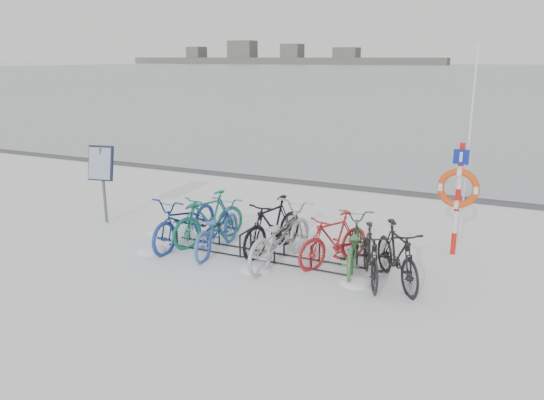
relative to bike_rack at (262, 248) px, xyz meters
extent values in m
plane|color=white|center=(0.00, 0.00, -0.18)|extent=(900.00, 900.00, 0.00)
cube|color=#A4B1B9|center=(0.00, 155.00, -0.17)|extent=(400.00, 298.00, 0.02)
cube|color=#3F3F42|center=(0.00, 5.90, -0.13)|extent=(400.00, 0.25, 0.10)
cylinder|color=black|center=(-1.80, -0.22, 0.04)|extent=(0.04, 0.04, 0.44)
cylinder|color=black|center=(-1.80, 0.22, 0.04)|extent=(0.04, 0.04, 0.44)
cylinder|color=black|center=(-1.80, 0.00, 0.26)|extent=(0.04, 0.44, 0.04)
cylinder|color=black|center=(-1.08, -0.22, 0.04)|extent=(0.04, 0.04, 0.44)
cylinder|color=black|center=(-1.08, 0.22, 0.04)|extent=(0.04, 0.04, 0.44)
cylinder|color=black|center=(-1.08, 0.00, 0.26)|extent=(0.04, 0.44, 0.04)
cylinder|color=black|center=(-0.36, -0.22, 0.04)|extent=(0.04, 0.04, 0.44)
cylinder|color=black|center=(-0.36, 0.22, 0.04)|extent=(0.04, 0.04, 0.44)
cylinder|color=black|center=(-0.36, 0.00, 0.26)|extent=(0.04, 0.44, 0.04)
cylinder|color=black|center=(0.36, -0.22, 0.04)|extent=(0.04, 0.04, 0.44)
cylinder|color=black|center=(0.36, 0.22, 0.04)|extent=(0.04, 0.04, 0.44)
cylinder|color=black|center=(0.36, 0.00, 0.26)|extent=(0.04, 0.44, 0.04)
cylinder|color=black|center=(1.08, -0.22, 0.04)|extent=(0.04, 0.04, 0.44)
cylinder|color=black|center=(1.08, 0.22, 0.04)|extent=(0.04, 0.04, 0.44)
cylinder|color=black|center=(1.08, 0.00, 0.26)|extent=(0.04, 0.44, 0.04)
cylinder|color=black|center=(1.80, -0.22, 0.04)|extent=(0.04, 0.04, 0.44)
cylinder|color=black|center=(1.80, 0.22, 0.04)|extent=(0.04, 0.04, 0.44)
cylinder|color=black|center=(1.80, 0.00, 0.26)|extent=(0.04, 0.44, 0.04)
cylinder|color=black|center=(0.00, -0.22, -0.16)|extent=(4.00, 0.03, 0.03)
cylinder|color=black|center=(0.00, 0.22, -0.16)|extent=(4.00, 0.03, 0.03)
cylinder|color=#595B5E|center=(-4.22, 0.43, 0.69)|extent=(0.07, 0.07, 1.73)
cube|color=black|center=(-4.22, 0.40, 1.21)|extent=(0.63, 0.33, 0.78)
cube|color=#8C99AD|center=(-4.22, 0.36, 1.21)|extent=(0.56, 0.26, 0.70)
cylinder|color=red|center=(3.28, 1.70, 0.04)|extent=(0.10, 0.10, 0.43)
cylinder|color=silver|center=(3.28, 1.70, 0.47)|extent=(0.10, 0.10, 0.43)
cylinder|color=red|center=(3.28, 1.70, 0.90)|extent=(0.10, 0.10, 0.43)
cylinder|color=silver|center=(3.28, 1.70, 1.34)|extent=(0.10, 0.10, 0.43)
cylinder|color=red|center=(3.28, 1.70, 1.77)|extent=(0.10, 0.10, 0.43)
torus|color=#D74614|center=(3.28, 1.61, 1.15)|extent=(0.76, 0.13, 0.76)
cube|color=navy|center=(3.28, 1.62, 1.74)|extent=(0.28, 0.03, 0.28)
cylinder|color=silver|center=(3.38, 1.75, 1.79)|extent=(0.04, 0.04, 3.95)
cube|color=#515151|center=(-120.00, 260.00, 1.57)|extent=(180.00, 12.00, 3.50)
cube|color=#515151|center=(-150.00, 260.00, 5.32)|extent=(24.00, 10.00, 8.00)
cube|color=#515151|center=(-90.00, 260.00, 4.82)|extent=(20.00, 10.00, 6.00)
imported|color=navy|center=(-1.71, -0.02, 0.37)|extent=(0.78, 2.11, 1.10)
imported|color=#196F5B|center=(-1.34, 0.27, 0.36)|extent=(1.11, 1.88, 1.09)
imported|color=#3661B6|center=(-0.94, -0.09, 0.31)|extent=(0.83, 1.94, 0.99)
imported|color=black|center=(0.06, 0.36, 0.37)|extent=(0.88, 1.91, 1.11)
imported|color=#A9ACB1|center=(0.44, -0.14, 0.38)|extent=(0.98, 2.20, 1.12)
imported|color=#AA1E23|center=(1.35, 0.23, 0.32)|extent=(1.22, 1.69, 1.00)
imported|color=#396F3C|center=(1.72, 0.21, 0.31)|extent=(1.02, 1.96, 0.98)
imported|color=black|center=(2.15, -0.21, 0.31)|extent=(1.06, 1.69, 0.98)
imported|color=black|center=(2.58, -0.13, 0.35)|extent=(1.42, 1.74, 1.06)
ellipsoid|color=white|center=(-2.09, -0.67, -0.18)|extent=(0.57, 0.57, 0.20)
ellipsoid|color=white|center=(-2.70, 0.30, -0.18)|extent=(0.41, 0.41, 0.14)
ellipsoid|color=white|center=(1.99, -0.45, -0.18)|extent=(0.55, 0.55, 0.19)
ellipsoid|color=white|center=(0.42, 0.82, -0.18)|extent=(0.32, 0.32, 0.11)
ellipsoid|color=white|center=(0.20, -0.64, -0.18)|extent=(0.55, 0.55, 0.19)
ellipsoid|color=white|center=(1.29, 0.65, -0.18)|extent=(0.44, 0.44, 0.16)
camera|label=1|loc=(4.21, -8.53, 3.51)|focal=35.00mm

